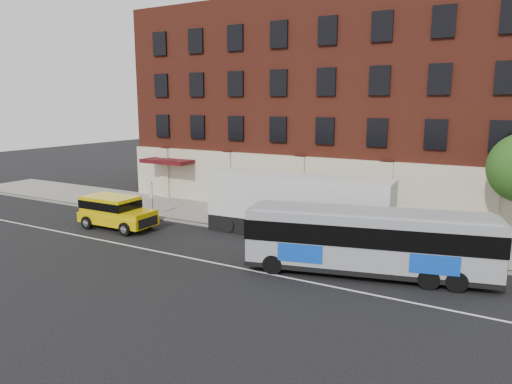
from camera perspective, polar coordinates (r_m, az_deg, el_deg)
The scene contains 9 objects.
ground at distance 23.54m, azimuth -6.94°, elevation -8.66°, with size 120.00×120.00×0.00m, color black.
sidewalk at distance 30.88m, azimuth 3.05°, elevation -3.72°, with size 60.00×6.00×0.15m, color gray.
kerb at distance 28.32m, azimuth 0.32°, elevation -5.05°, with size 60.00×0.25×0.15m, color gray.
lane_line at distance 23.92m, azimuth -6.22°, elevation -8.31°, with size 60.00×0.12×0.01m, color silver.
building at distance 37.15m, azimuth 8.74°, elevation 10.33°, with size 30.00×12.10×15.00m.
sign_pole at distance 33.00m, azimuth -12.53°, elevation -0.57°, with size 0.30×0.20×2.50m.
city_bus at distance 22.04m, azimuth 13.51°, elevation -5.65°, with size 11.35×4.99×3.04m.
yellow_suv at distance 30.84m, azimuth -16.80°, elevation -2.13°, with size 5.30×2.38×2.02m.
shipping_container at distance 27.64m, azimuth 5.03°, elevation -1.79°, with size 11.07×2.89×3.65m.
Camera 1 is at (13.34, -17.75, 7.81)m, focal length 32.98 mm.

